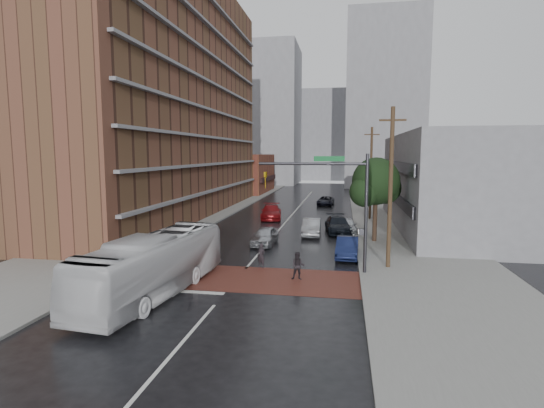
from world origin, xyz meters
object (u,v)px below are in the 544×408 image
(suv_travel, at_px, (326,201))
(car_parked_mid, at_px, (338,225))
(car_travel_c, at_px, (271,212))
(pedestrian_a, at_px, (261,256))
(car_travel_a, at_px, (265,236))
(car_parked_near, at_px, (347,247))
(transit_bus, at_px, (155,265))
(car_parked_far, at_px, (347,225))
(pedestrian_b, at_px, (298,266))
(car_travel_b, at_px, (311,227))

(suv_travel, height_order, car_parked_mid, car_parked_mid)
(car_travel_c, xyz_separation_m, car_parked_mid, (7.39, -6.98, -0.04))
(pedestrian_a, height_order, car_parked_mid, pedestrian_a)
(car_travel_a, relative_size, car_parked_near, 0.98)
(transit_bus, relative_size, suv_travel, 2.48)
(transit_bus, relative_size, pedestrian_a, 7.21)
(suv_travel, bearing_deg, car_parked_far, -77.90)
(pedestrian_b, bearing_deg, car_travel_a, 109.73)
(transit_bus, distance_m, car_parked_near, 13.75)
(pedestrian_a, distance_m, car_parked_mid, 13.72)
(car_travel_a, distance_m, car_parked_far, 9.02)
(transit_bus, bearing_deg, car_travel_b, 74.59)
(pedestrian_a, relative_size, pedestrian_b, 0.97)
(car_travel_a, xyz_separation_m, car_parked_near, (6.43, -3.01, -0.01))
(suv_travel, relative_size, car_parked_near, 1.06)
(car_parked_mid, bearing_deg, pedestrian_b, -105.01)
(pedestrian_a, relative_size, car_travel_a, 0.37)
(suv_travel, bearing_deg, pedestrian_a, -90.23)
(car_travel_c, bearing_deg, car_parked_near, -71.40)
(car_travel_a, height_order, car_travel_c, car_travel_c)
(car_travel_c, xyz_separation_m, car_parked_far, (8.20, -6.92, -0.09))
(car_parked_near, bearing_deg, car_travel_c, 119.14)
(transit_bus, relative_size, car_parked_far, 2.78)
(car_parked_mid, bearing_deg, car_travel_a, -139.41)
(transit_bus, bearing_deg, pedestrian_b, 34.69)
(car_travel_a, relative_size, car_parked_far, 1.03)
(pedestrian_b, distance_m, car_travel_a, 9.56)
(car_travel_b, height_order, car_parked_far, car_travel_b)
(car_travel_c, bearing_deg, car_parked_mid, -51.54)
(car_travel_c, bearing_deg, transit_bus, -101.64)
(pedestrian_b, height_order, car_travel_c, pedestrian_b)
(car_travel_c, distance_m, car_parked_near, 18.20)
(suv_travel, relative_size, car_parked_far, 1.12)
(suv_travel, distance_m, car_parked_mid, 20.43)
(car_travel_b, relative_size, car_travel_c, 0.83)
(pedestrian_b, relative_size, car_parked_mid, 0.32)
(transit_bus, xyz_separation_m, car_parked_far, (9.76, 18.97, -0.87))
(car_travel_a, relative_size, car_parked_mid, 0.82)
(pedestrian_a, bearing_deg, transit_bus, -102.51)
(car_parked_far, bearing_deg, car_travel_c, 132.09)
(pedestrian_b, distance_m, car_travel_c, 22.73)
(car_travel_b, height_order, suv_travel, car_travel_b)
(pedestrian_b, bearing_deg, car_parked_mid, 79.92)
(transit_bus, height_order, car_travel_b, transit_bus)
(car_travel_a, distance_m, car_travel_c, 13.35)
(suv_travel, height_order, car_parked_near, car_parked_near)
(car_travel_b, bearing_deg, car_parked_mid, 36.83)
(transit_bus, bearing_deg, pedestrian_a, 59.77)
(car_parked_mid, bearing_deg, car_parked_near, -92.47)
(transit_bus, distance_m, pedestrian_a, 7.44)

